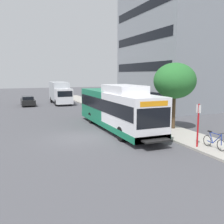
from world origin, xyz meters
TOP-DOWN VIEW (x-y plane):
  - ground_plane at (0.00, 8.00)m, footprint 120.00×120.00m
  - sidewalk_curb at (7.00, 6.00)m, footprint 3.00×56.00m
  - transit_bus at (3.52, 1.65)m, footprint 2.58×12.25m
  - bus_stop_sign_pole at (5.86, -5.22)m, footprint 0.10×0.36m
  - bicycle_parked at (6.55, -5.87)m, footprint 0.52×1.76m
  - street_tree_near_stop at (7.68, -0.27)m, footprint 3.31×3.31m
  - parked_car_far_lane at (-2.03, 20.92)m, footprint 1.80×4.50m
  - box_truck_background at (2.68, 21.31)m, footprint 2.32×7.01m
  - lattice_comm_tower at (16.83, 26.65)m, footprint 1.10×1.10m

SIDE VIEW (x-z plane):
  - ground_plane at x=0.00m, z-range 0.00..0.00m
  - sidewalk_curb at x=7.00m, z-range 0.00..0.14m
  - bicycle_parked at x=6.55m, z-range 0.05..1.07m
  - parked_car_far_lane at x=-2.03m, z-range 0.00..1.33m
  - bus_stop_sign_pole at x=5.86m, z-range 0.35..2.95m
  - transit_bus at x=3.52m, z-range -0.12..3.53m
  - box_truck_background at x=2.68m, z-range 0.12..3.37m
  - street_tree_near_stop at x=7.68m, z-range 1.32..6.54m
  - lattice_comm_tower at x=16.83m, z-range -4.46..21.72m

